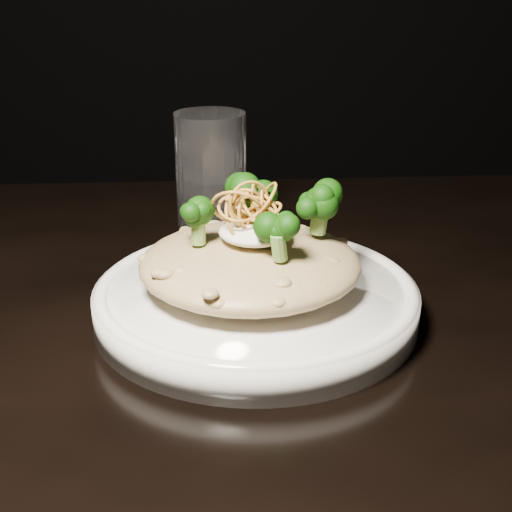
{
  "coord_description": "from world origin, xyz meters",
  "views": [
    {
      "loc": [
        -0.08,
        -0.54,
        1.03
      ],
      "look_at": [
        -0.05,
        -0.0,
        0.81
      ],
      "focal_mm": 50.0,
      "sensor_mm": 36.0,
      "label": 1
    }
  ],
  "objects": [
    {
      "name": "risotto",
      "position": [
        -0.05,
        -0.0,
        0.8
      ],
      "size": [
        0.18,
        0.18,
        0.04
      ],
      "primitive_type": "ellipsoid",
      "color": "brown",
      "rests_on": "plate"
    },
    {
      "name": "broccoli",
      "position": [
        -0.05,
        -0.0,
        0.84
      ],
      "size": [
        0.11,
        0.11,
        0.04
      ],
      "primitive_type": null,
      "color": "black",
      "rests_on": "risotto"
    },
    {
      "name": "drinking_glass",
      "position": [
        -0.08,
        0.2,
        0.82
      ],
      "size": [
        0.09,
        0.09,
        0.13
      ],
      "primitive_type": "cylinder",
      "rotation": [
        0.0,
        0.0,
        -0.22
      ],
      "color": "white",
      "rests_on": "table"
    },
    {
      "name": "shallots",
      "position": [
        -0.05,
        -0.0,
        0.85
      ],
      "size": [
        0.06,
        0.06,
        0.04
      ],
      "primitive_type": null,
      "color": "brown",
      "rests_on": "cheese"
    },
    {
      "name": "table",
      "position": [
        0.0,
        0.0,
        0.67
      ],
      "size": [
        1.1,
        0.8,
        0.75
      ],
      "color": "black",
      "rests_on": "ground"
    },
    {
      "name": "cheese",
      "position": [
        -0.05,
        -0.0,
        0.83
      ],
      "size": [
        0.06,
        0.06,
        0.02
      ],
      "primitive_type": "ellipsoid",
      "color": "white",
      "rests_on": "risotto"
    },
    {
      "name": "plate",
      "position": [
        -0.05,
        -0.0,
        0.76
      ],
      "size": [
        0.27,
        0.27,
        0.03
      ],
      "primitive_type": "cylinder",
      "color": "white",
      "rests_on": "table"
    }
  ]
}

